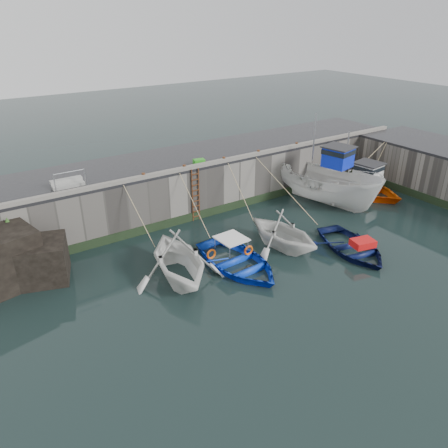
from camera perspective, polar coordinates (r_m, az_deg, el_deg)
ground at (r=20.66m, az=15.67°, el=-7.98°), size 120.00×120.00×0.00m
quay_back at (r=28.58m, az=-2.88°, el=6.07°), size 30.00×5.00×3.00m
road_back at (r=28.09m, az=-2.95°, el=9.10°), size 30.00×5.00×0.16m
kerb_back at (r=26.13m, az=-0.26°, el=8.25°), size 30.00×0.30×0.20m
algae_back at (r=27.05m, az=-0.03°, el=2.06°), size 30.00×0.08×0.50m
algae_right at (r=30.87m, az=27.15°, el=2.18°), size 0.08×15.00×0.50m
ladder at (r=25.52m, az=-3.71°, el=3.77°), size 0.51×0.08×3.20m
boat_near_white at (r=20.67m, az=-5.88°, el=-7.03°), size 5.26×5.82×2.69m
boat_near_white_rope at (r=23.65m, az=-10.29°, el=-2.78°), size 0.04×3.68×3.10m
boat_near_blue at (r=21.41m, az=1.77°, el=-5.62°), size 3.99×5.40×1.08m
boat_near_blue_rope at (r=24.47m, az=-3.88°, el=-1.37°), size 0.04×4.22×3.10m
boat_near_blacktrim at (r=23.38m, az=7.58°, el=-2.93°), size 4.38×4.91×2.35m
boat_near_blacktrim_rope at (r=26.13m, az=1.90°, el=0.55°), size 0.04×3.94×3.10m
boat_near_navy at (r=23.73m, az=16.26°, el=-3.36°), size 4.38×5.39×0.98m
boat_near_navy_rope at (r=26.86m, az=8.06°, el=1.03°), size 0.04×5.91×3.10m
boat_far_white at (r=28.80m, az=13.24°, el=4.98°), size 4.47×8.09×5.95m
boat_far_orange at (r=31.41m, az=17.14°, el=4.70°), size 5.42×7.01×4.34m
fish_crate at (r=25.80m, az=-3.29°, el=8.11°), size 0.71×0.52×0.32m
railing at (r=23.75m, az=-19.77°, el=5.10°), size 1.60×1.05×1.00m
bollard_a at (r=23.96m, az=-10.47°, el=6.25°), size 0.18×0.18×0.28m
bollard_b at (r=24.98m, az=-5.22°, el=7.39°), size 0.18×0.18×0.28m
bollard_c at (r=26.31m, az=-0.02°, el=8.46°), size 0.18×0.18×0.28m
bollard_d at (r=27.77m, az=4.50°, el=9.33°), size 0.18×0.18×0.28m
bollard_e at (r=29.79m, az=9.45°, el=10.21°), size 0.18×0.18×0.28m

